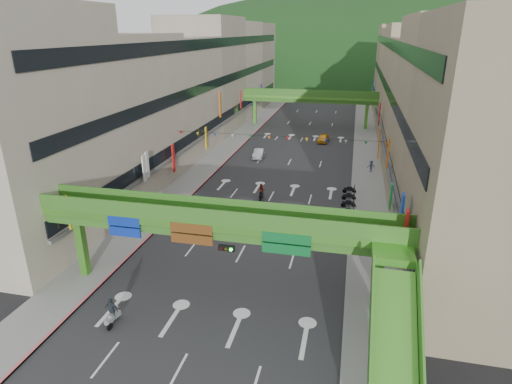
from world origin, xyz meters
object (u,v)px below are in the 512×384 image
Objects in this scene: car_silver at (259,153)px; pedestrian_red at (384,287)px; scooter_rider_mid at (261,192)px; scooter_rider_near at (234,212)px; overpass_near at (228,234)px; car_yellow at (323,138)px.

pedestrian_red is at bearing -66.19° from car_silver.
car_silver is at bearing 103.42° from scooter_rider_mid.
scooter_rider_mid reaches higher than pedestrian_red.
scooter_rider_mid reaches higher than car_silver.
overpass_near is at bearing -75.96° from scooter_rider_near.
car_yellow is (2.90, 47.59, -4.51)m from overpass_near.
scooter_rider_near is at bearing -103.12° from scooter_rider_mid.
pedestrian_red is (16.52, -33.21, 0.23)m from car_silver.
pedestrian_red is (12.59, -16.75, -0.05)m from scooter_rider_mid.
scooter_rider_near is (-3.29, 13.17, -4.25)m from overpass_near.
scooter_rider_near reaches higher than car_silver.
overpass_near is 15.38× the size of pedestrian_red.
scooter_rider_mid is (1.44, 6.19, 0.00)m from scooter_rider_near.
scooter_rider_near is at bearing -86.39° from car_silver.
pedestrian_red is at bearing -53.05° from scooter_rider_mid.
car_yellow is (8.68, 11.77, 0.02)m from car_silver.
overpass_near reaches higher than car_yellow.
scooter_rider_mid is at bearing 76.88° from scooter_rider_near.
scooter_rider_near is 22.79m from car_silver.
overpass_near reaches higher than car_silver.
car_yellow is at bearing 77.16° from pedestrian_red.
overpass_near is 14.80× the size of scooter_rider_mid.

